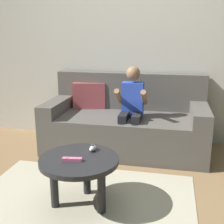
{
  "coord_description": "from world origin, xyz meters",
  "views": [
    {
      "loc": [
        0.47,
        -1.65,
        1.26
      ],
      "look_at": [
        -0.05,
        0.8,
        0.58
      ],
      "focal_mm": 46.51,
      "sensor_mm": 36.0,
      "label": 1
    }
  ],
  "objects": [
    {
      "name": "couch",
      "position": [
        -0.02,
        1.41,
        0.29
      ],
      "size": [
        1.73,
        0.8,
        0.82
      ],
      "color": "#56514C",
      "rests_on": "ground"
    },
    {
      "name": "wall_back",
      "position": [
        0.0,
        1.79,
        1.25
      ],
      "size": [
        4.14,
        0.05,
        2.5
      ],
      "primitive_type": "cube",
      "color": "beige",
      "rests_on": "ground"
    },
    {
      "name": "game_remote_pink_near_edge",
      "position": [
        -0.2,
        0.14,
        0.4
      ],
      "size": [
        0.14,
        0.06,
        0.03
      ],
      "color": "pink",
      "rests_on": "coffee_table"
    },
    {
      "name": "person_seated_on_couch",
      "position": [
        0.07,
        1.22,
        0.54
      ],
      "size": [
        0.31,
        0.39,
        0.94
      ],
      "color": "black",
      "rests_on": "ground"
    },
    {
      "name": "coffee_table",
      "position": [
        -0.17,
        0.2,
        0.32
      ],
      "size": [
        0.58,
        0.58,
        0.39
      ],
      "color": "#232326",
      "rests_on": "ground"
    },
    {
      "name": "area_rug",
      "position": [
        -0.17,
        0.2,
        0.0
      ],
      "size": [
        1.72,
        1.28,
        0.01
      ],
      "primitive_type": "cube",
      "color": "#BCB299",
      "rests_on": "ground"
    },
    {
      "name": "ground_plane",
      "position": [
        0.0,
        0.0,
        0.0
      ],
      "size": [
        8.28,
        8.28,
        0.0
      ],
      "primitive_type": "plane",
      "color": "olive"
    },
    {
      "name": "nunchuk_white",
      "position": [
        -0.1,
        0.35,
        0.41
      ],
      "size": [
        0.05,
        0.09,
        0.05
      ],
      "color": "white",
      "rests_on": "coffee_table"
    }
  ]
}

